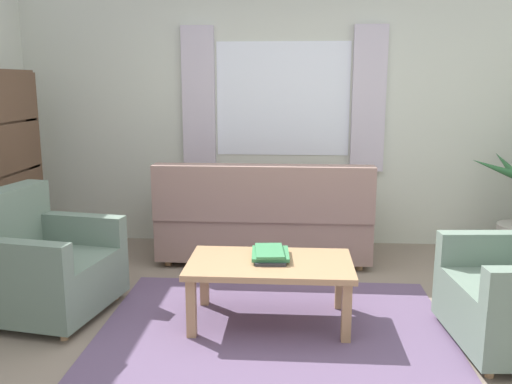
{
  "coord_description": "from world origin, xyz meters",
  "views": [
    {
      "loc": [
        0.11,
        -3.24,
        1.62
      ],
      "look_at": [
        -0.16,
        0.7,
        0.82
      ],
      "focal_mm": 38.36,
      "sensor_mm": 36.0,
      "label": 1
    }
  ],
  "objects_px": {
    "coffee_table": "(270,269)",
    "book_stack_on_table": "(270,254)",
    "couch": "(264,221)",
    "armchair_left": "(40,265)",
    "bookshelf": "(6,170)"
  },
  "relations": [
    {
      "from": "coffee_table",
      "to": "couch",
      "type": "bearing_deg",
      "value": 94.68
    },
    {
      "from": "coffee_table",
      "to": "bookshelf",
      "type": "bearing_deg",
      "value": 157.24
    },
    {
      "from": "coffee_table",
      "to": "book_stack_on_table",
      "type": "height_order",
      "value": "book_stack_on_table"
    },
    {
      "from": "couch",
      "to": "coffee_table",
      "type": "xyz_separation_m",
      "value": [
        0.11,
        -1.36,
        0.01
      ]
    },
    {
      "from": "couch",
      "to": "book_stack_on_table",
      "type": "xyz_separation_m",
      "value": [
        0.11,
        -1.3,
        0.1
      ]
    },
    {
      "from": "couch",
      "to": "bookshelf",
      "type": "relative_size",
      "value": 1.1
    },
    {
      "from": "armchair_left",
      "to": "coffee_table",
      "type": "xyz_separation_m",
      "value": [
        1.62,
        -0.06,
        0.03
      ]
    },
    {
      "from": "book_stack_on_table",
      "to": "coffee_table",
      "type": "bearing_deg",
      "value": -88.11
    },
    {
      "from": "couch",
      "to": "book_stack_on_table",
      "type": "relative_size",
      "value": 5.42
    },
    {
      "from": "coffee_table",
      "to": "bookshelf",
      "type": "relative_size",
      "value": 0.64
    },
    {
      "from": "coffee_table",
      "to": "bookshelf",
      "type": "height_order",
      "value": "bookshelf"
    },
    {
      "from": "armchair_left",
      "to": "bookshelf",
      "type": "relative_size",
      "value": 0.56
    },
    {
      "from": "bookshelf",
      "to": "armchair_left",
      "type": "bearing_deg",
      "value": 37.12
    },
    {
      "from": "couch",
      "to": "armchair_left",
      "type": "distance_m",
      "value": 1.99
    },
    {
      "from": "couch",
      "to": "bookshelf",
      "type": "distance_m",
      "value": 2.29
    }
  ]
}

